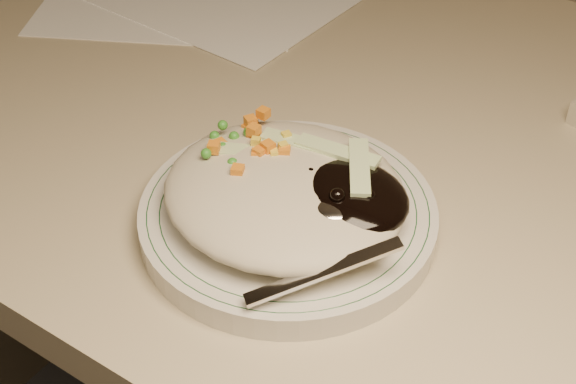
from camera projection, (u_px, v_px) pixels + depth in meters
The scene contains 4 objects.
desk at pixel (414, 296), 0.86m from camera, with size 1.40×0.70×0.74m.
plate at pixel (288, 217), 0.64m from camera, with size 0.24×0.24×0.02m, color silver.
plate_rim at pixel (288, 208), 0.63m from camera, with size 0.22×0.22×0.00m.
meal at pixel (292, 189), 0.62m from camera, with size 0.21×0.19×0.05m.
Camera 1 is at (0.21, 0.82, 1.18)m, focal length 50.00 mm.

